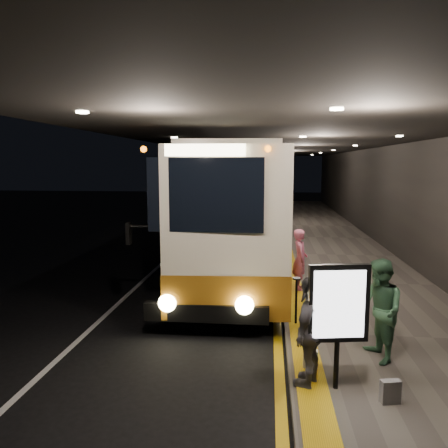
{
  "coord_description": "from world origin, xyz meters",
  "views": [
    {
      "loc": [
        2.13,
        -12.04,
        3.66
      ],
      "look_at": [
        0.66,
        2.07,
        1.7
      ],
      "focal_mm": 35.0,
      "sensor_mm": 36.0,
      "label": 1
    }
  ],
  "objects_px": {
    "passenger_waiting_green": "(380,311)",
    "bag_plain": "(310,359)",
    "info_sign": "(339,306)",
    "passenger_waiting_grey": "(310,331)",
    "bag_polka": "(390,392)",
    "passenger_boarding": "(300,259)",
    "stanchion_post": "(296,301)",
    "coach_second": "(250,192)",
    "coach_main": "(232,214)"
  },
  "relations": [
    {
      "from": "coach_main",
      "to": "bag_plain",
      "type": "height_order",
      "value": "coach_main"
    },
    {
      "from": "coach_second",
      "to": "bag_plain",
      "type": "bearing_deg",
      "value": -80.98
    },
    {
      "from": "coach_main",
      "to": "coach_second",
      "type": "bearing_deg",
      "value": 86.05
    },
    {
      "from": "coach_second",
      "to": "passenger_boarding",
      "type": "distance_m",
      "value": 15.99
    },
    {
      "from": "coach_main",
      "to": "passenger_waiting_green",
      "type": "bearing_deg",
      "value": -69.65
    },
    {
      "from": "passenger_waiting_grey",
      "to": "bag_polka",
      "type": "relative_size",
      "value": 5.07
    },
    {
      "from": "coach_main",
      "to": "passenger_waiting_grey",
      "type": "bearing_deg",
      "value": -80.49
    },
    {
      "from": "coach_main",
      "to": "passenger_boarding",
      "type": "height_order",
      "value": "coach_main"
    },
    {
      "from": "passenger_waiting_green",
      "to": "info_sign",
      "type": "relative_size",
      "value": 0.93
    },
    {
      "from": "coach_main",
      "to": "bag_plain",
      "type": "bearing_deg",
      "value": -78.98
    },
    {
      "from": "info_sign",
      "to": "coach_second",
      "type": "bearing_deg",
      "value": 86.55
    },
    {
      "from": "coach_second",
      "to": "passenger_boarding",
      "type": "bearing_deg",
      "value": -78.88
    },
    {
      "from": "passenger_waiting_grey",
      "to": "bag_polka",
      "type": "xyz_separation_m",
      "value": [
        1.15,
        -0.45,
        -0.72
      ]
    },
    {
      "from": "passenger_boarding",
      "to": "bag_polka",
      "type": "distance_m",
      "value": 5.96
    },
    {
      "from": "passenger_waiting_green",
      "to": "info_sign",
      "type": "xyz_separation_m",
      "value": [
        -0.9,
        -1.1,
        0.43
      ]
    },
    {
      "from": "coach_second",
      "to": "passenger_waiting_grey",
      "type": "xyz_separation_m",
      "value": [
        1.88,
        -21.22,
        -0.82
      ]
    },
    {
      "from": "passenger_boarding",
      "to": "stanchion_post",
      "type": "height_order",
      "value": "passenger_boarding"
    },
    {
      "from": "info_sign",
      "to": "stanchion_post",
      "type": "relative_size",
      "value": 1.95
    },
    {
      "from": "passenger_boarding",
      "to": "passenger_waiting_green",
      "type": "distance_m",
      "value": 4.53
    },
    {
      "from": "bag_polka",
      "to": "bag_plain",
      "type": "bearing_deg",
      "value": 136.03
    },
    {
      "from": "bag_plain",
      "to": "stanchion_post",
      "type": "distance_m",
      "value": 2.13
    },
    {
      "from": "bag_polka",
      "to": "passenger_boarding",
      "type": "bearing_deg",
      "value": 99.12
    },
    {
      "from": "coach_second",
      "to": "info_sign",
      "type": "bearing_deg",
      "value": -80.27
    },
    {
      "from": "passenger_waiting_green",
      "to": "stanchion_post",
      "type": "bearing_deg",
      "value": -152.08
    },
    {
      "from": "passenger_boarding",
      "to": "bag_plain",
      "type": "relative_size",
      "value": 5.53
    },
    {
      "from": "passenger_waiting_grey",
      "to": "stanchion_post",
      "type": "xyz_separation_m",
      "value": [
        -0.05,
        2.68,
        -0.38
      ]
    },
    {
      "from": "passenger_waiting_grey",
      "to": "stanchion_post",
      "type": "relative_size",
      "value": 1.74
    },
    {
      "from": "bag_polka",
      "to": "stanchion_post",
      "type": "relative_size",
      "value": 0.34
    },
    {
      "from": "coach_second",
      "to": "passenger_waiting_green",
      "type": "xyz_separation_m",
      "value": [
        3.19,
        -20.22,
        -0.79
      ]
    },
    {
      "from": "passenger_boarding",
      "to": "passenger_waiting_grey",
      "type": "xyz_separation_m",
      "value": [
        -0.21,
        -5.4,
        0.03
      ]
    },
    {
      "from": "bag_plain",
      "to": "stanchion_post",
      "type": "bearing_deg",
      "value": 93.55
    },
    {
      "from": "bag_polka",
      "to": "info_sign",
      "type": "relative_size",
      "value": 0.18
    },
    {
      "from": "passenger_waiting_green",
      "to": "bag_plain",
      "type": "xyz_separation_m",
      "value": [
        -1.23,
        -0.42,
        -0.77
      ]
    },
    {
      "from": "coach_main",
      "to": "bag_polka",
      "type": "height_order",
      "value": "coach_main"
    },
    {
      "from": "passenger_boarding",
      "to": "bag_plain",
      "type": "xyz_separation_m",
      "value": [
        -0.13,
        -4.81,
        -0.7
      ]
    },
    {
      "from": "coach_main",
      "to": "passenger_boarding",
      "type": "bearing_deg",
      "value": -57.09
    },
    {
      "from": "bag_polka",
      "to": "info_sign",
      "type": "height_order",
      "value": "info_sign"
    },
    {
      "from": "passenger_waiting_green",
      "to": "bag_plain",
      "type": "distance_m",
      "value": 1.51
    },
    {
      "from": "info_sign",
      "to": "stanchion_post",
      "type": "xyz_separation_m",
      "value": [
        -0.46,
        2.77,
        -0.84
      ]
    },
    {
      "from": "passenger_waiting_green",
      "to": "stanchion_post",
      "type": "xyz_separation_m",
      "value": [
        -1.36,
        1.67,
        -0.41
      ]
    },
    {
      "from": "coach_main",
      "to": "stanchion_post",
      "type": "xyz_separation_m",
      "value": [
        1.89,
        -5.62,
        -1.28
      ]
    },
    {
      "from": "coach_main",
      "to": "passenger_waiting_grey",
      "type": "distance_m",
      "value": 8.57
    },
    {
      "from": "coach_second",
      "to": "info_sign",
      "type": "xyz_separation_m",
      "value": [
        2.29,
        -21.32,
        -0.36
      ]
    },
    {
      "from": "passenger_boarding",
      "to": "info_sign",
      "type": "xyz_separation_m",
      "value": [
        0.2,
        -5.49,
        0.5
      ]
    },
    {
      "from": "passenger_waiting_grey",
      "to": "bag_plain",
      "type": "height_order",
      "value": "passenger_waiting_grey"
    },
    {
      "from": "bag_plain",
      "to": "info_sign",
      "type": "bearing_deg",
      "value": -63.93
    },
    {
      "from": "passenger_waiting_green",
      "to": "passenger_waiting_grey",
      "type": "xyz_separation_m",
      "value": [
        -1.31,
        -1.0,
        -0.03
      ]
    },
    {
      "from": "passenger_waiting_green",
      "to": "passenger_boarding",
      "type": "bearing_deg",
      "value": -177.08
    },
    {
      "from": "stanchion_post",
      "to": "bag_plain",
      "type": "bearing_deg",
      "value": -86.45
    },
    {
      "from": "info_sign",
      "to": "bag_polka",
      "type": "bearing_deg",
      "value": -35.11
    }
  ]
}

